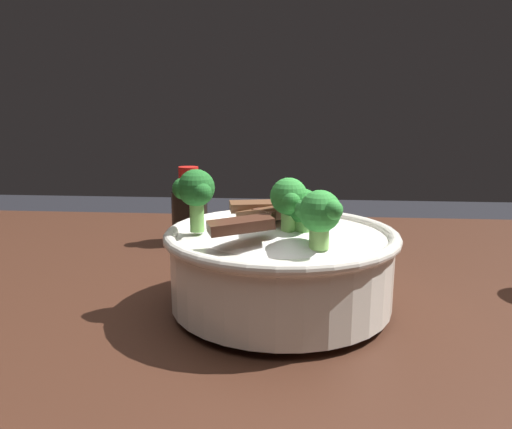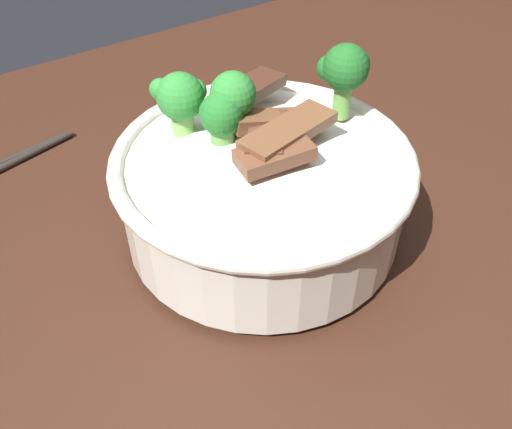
% 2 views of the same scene
% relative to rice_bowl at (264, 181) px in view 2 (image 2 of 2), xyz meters
% --- Properties ---
extents(dining_table, '(1.33, 0.86, 0.76)m').
position_rel_rice_bowl_xyz_m(dining_table, '(-0.00, -0.03, -0.16)').
color(dining_table, '#381E14').
rests_on(dining_table, ground).
extents(rice_bowl, '(0.23, 0.23, 0.14)m').
position_rel_rice_bowl_xyz_m(rice_bowl, '(0.00, 0.00, 0.00)').
color(rice_bowl, silver).
rests_on(rice_bowl, dining_table).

